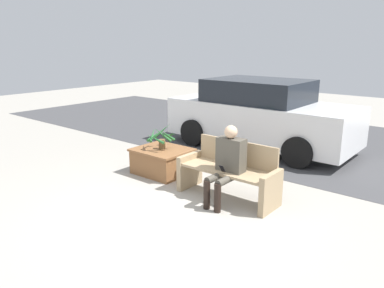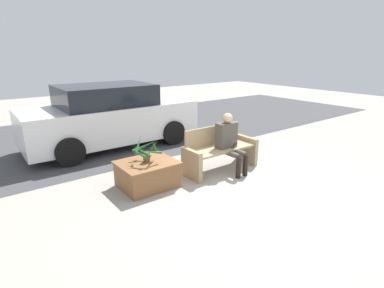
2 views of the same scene
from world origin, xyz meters
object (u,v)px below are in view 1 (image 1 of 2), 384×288
Objects in this scene: bench at (229,172)px; planter_box at (162,160)px; person_seated at (227,161)px; potted_plant at (162,137)px; parked_car at (260,115)px.

bench is 1.65m from planter_box.
potted_plant is (-1.73, 0.35, 0.03)m from person_seated.
parked_car is (-1.23, 3.19, 0.10)m from person_seated.
bench is 1.67m from potted_plant.
bench is 1.62× the size of planter_box.
parked_car is (0.49, 2.84, 0.53)m from planter_box.
parked_car is (-1.14, 3.00, 0.36)m from bench.
person_seated is (0.09, -0.19, 0.26)m from bench.
bench is at bearing -5.52° from potted_plant.
person_seated reaches higher than potted_plant.
potted_plant is (-1.64, 0.16, 0.29)m from bench.
person_seated reaches higher than planter_box.
potted_plant is 2.88m from parked_car.
parked_car is at bearing 111.14° from person_seated.
person_seated is at bearing -11.56° from planter_box.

